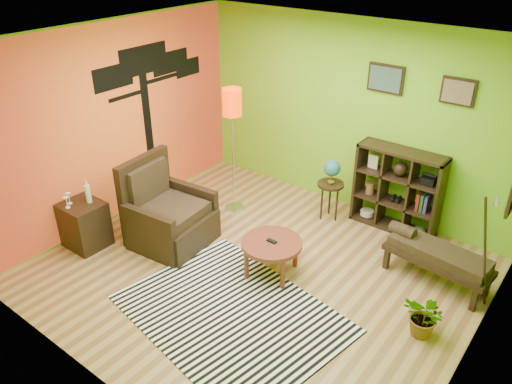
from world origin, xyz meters
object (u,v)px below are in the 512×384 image
Objects in this scene: armchair at (167,218)px; side_cabinet at (85,224)px; globe_table at (331,175)px; coffee_table at (272,246)px; potted_plant at (425,321)px; bench at (436,254)px; floor_lamp at (232,114)px; cube_shelf at (398,190)px.

armchair is 1.24× the size of side_cabinet.
coffee_table is at bearing -86.21° from globe_table.
side_cabinet reaches higher than globe_table.
coffee_table is at bearing -176.74° from potted_plant.
bench is 1.03m from potted_plant.
globe_table is at bearing 49.30° from side_cabinet.
bench is at bearing 22.85° from armchair.
side_cabinet is (-2.35, -1.02, -0.07)m from coffee_table.
floor_lamp is 2.01× the size of globe_table.
armchair reaches higher than potted_plant.
cube_shelf reaches higher than coffee_table.
armchair is 1.25× the size of globe_table.
bench is at bearing 105.60° from potted_plant.
cube_shelf reaches higher than bench.
cube_shelf is (0.87, 0.34, -0.11)m from globe_table.
side_cabinet reaches higher than bench.
cube_shelf reaches higher than armchair.
globe_table is 1.85m from bench.
bench is (3.03, 0.13, -1.15)m from floor_lamp.
armchair is 1.10m from side_cabinet.
globe_table is 0.71× the size of bench.
cube_shelf is at bearing 43.42° from side_cabinet.
globe_table reaches higher than potted_plant.
globe_table is at bearing -158.73° from cube_shelf.
bench is (1.75, -0.51, -0.33)m from globe_table.
globe_table is 1.91× the size of potted_plant.
floor_lamp is 3.84× the size of potted_plant.
armchair is 0.62× the size of floor_lamp.
cube_shelf is at bearing 135.90° from bench.
potted_plant is (3.30, -0.84, -1.33)m from floor_lamp.
cube_shelf reaches higher than globe_table.
side_cabinet is at bearing -136.49° from armchair.
coffee_table reaches higher than potted_plant.
floor_lamp is at bearing 82.17° from armchair.
side_cabinet is 4.41m from potted_plant.
side_cabinet is 1.93× the size of potted_plant.
armchair is at bearing -97.83° from floor_lamp.
globe_table is 2.55m from potted_plant.
potted_plant is at bearing -14.24° from floor_lamp.
armchair is 3.46m from bench.
globe_table is at bearing 143.75° from potted_plant.
globe_table is at bearing 93.79° from coffee_table.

